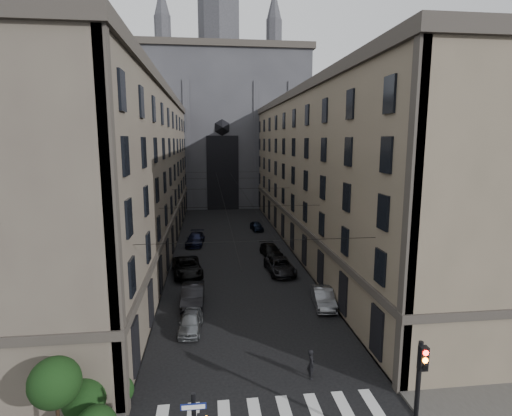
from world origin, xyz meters
name	(u,v)px	position (x,y,z in m)	size (l,w,h in m)	color
sidewalk_left	(146,250)	(-10.50, 36.00, 0.07)	(7.00, 80.00, 0.15)	#383533
sidewalk_right	(314,244)	(10.50, 36.00, 0.07)	(7.00, 80.00, 0.15)	#383533
building_left	(116,174)	(-13.44, 36.00, 9.34)	(13.60, 60.60, 18.85)	#50463D
building_right	(339,171)	(13.44, 36.00, 9.34)	(13.60, 60.60, 18.85)	brown
gothic_tower	(220,118)	(0.00, 74.96, 17.80)	(35.00, 23.00, 58.00)	#2D2D33
traffic_light_right	(419,386)	(5.60, 1.92, 3.29)	(0.34, 0.50, 5.20)	black
shrub_cluster	(80,398)	(-8.72, 5.01, 1.80)	(3.90, 4.40, 3.90)	black
tram_wires	(232,190)	(0.00, 35.63, 7.25)	(14.00, 60.00, 0.43)	black
car_left_near	(191,322)	(-4.22, 14.45, 0.65)	(1.54, 3.83, 1.31)	slate
car_left_midnear	(193,295)	(-4.20, 18.95, 0.81)	(1.72, 4.92, 1.62)	black
car_left_midfar	(187,267)	(-5.03, 26.44, 0.81)	(2.70, 5.86, 1.63)	black
car_left_far	(195,239)	(-4.57, 38.01, 0.74)	(2.07, 5.08, 1.48)	black
car_right_near	(323,298)	(6.20, 17.46, 0.72)	(1.53, 4.40, 1.45)	slate
car_right_midnear	(280,266)	(4.20, 25.84, 0.75)	(2.47, 5.36, 1.49)	black
car_right_midfar	(271,251)	(4.20, 31.71, 0.68)	(1.90, 4.68, 1.36)	black
car_right_far	(257,226)	(4.20, 45.23, 0.64)	(1.52, 3.77, 1.29)	black
pedestrian	(311,364)	(2.72, 8.00, 0.85)	(0.62, 0.41, 1.70)	black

